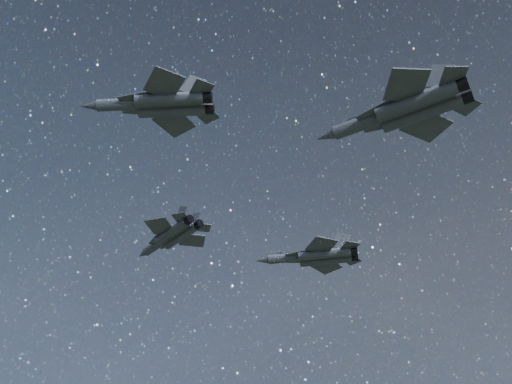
% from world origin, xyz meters
% --- Properties ---
extents(jet_lead, '(15.01, 9.88, 3.85)m').
position_xyz_m(jet_lead, '(-12.17, 6.52, 155.71)').
color(jet_lead, '#31343D').
extents(jet_left, '(17.02, 11.61, 4.27)m').
position_xyz_m(jet_left, '(5.13, 21.20, 155.78)').
color(jet_left, '#31343D').
extents(jet_right, '(16.59, 11.03, 4.22)m').
position_xyz_m(jet_right, '(-0.97, -15.26, 158.52)').
color(jet_right, '#31343D').
extents(jet_slot, '(20.07, 14.12, 5.07)m').
position_xyz_m(jet_slot, '(25.02, -2.34, 158.48)').
color(jet_slot, '#31343D').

